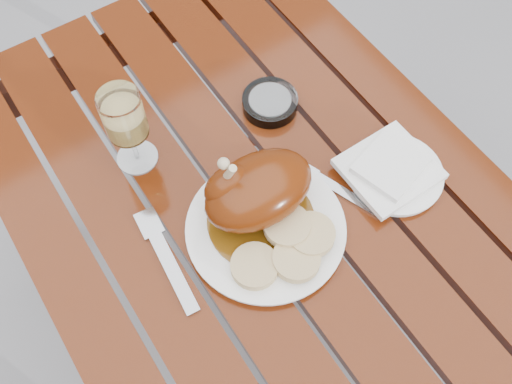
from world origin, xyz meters
TOP-DOWN VIEW (x-y plane):
  - ground at (0.00, 0.00)m, footprint 60.00×60.00m
  - table at (0.00, 0.00)m, footprint 0.80×1.20m
  - dinner_plate at (-0.03, -0.05)m, footprint 0.29×0.29m
  - roast_duck at (-0.02, -0.00)m, footprint 0.20×0.19m
  - bread_dumplings at (-0.02, -0.10)m, footprint 0.19×0.13m
  - wine_glass at (-0.14, 0.21)m, footprint 0.09×0.09m
  - side_plate at (0.23, -0.08)m, footprint 0.23×0.23m
  - napkin at (0.22, -0.07)m, footprint 0.16×0.14m
  - ashtray at (0.13, 0.17)m, footprint 0.14×0.14m
  - fork at (-0.20, -0.01)m, footprint 0.04×0.19m
  - knife at (0.12, -0.05)m, footprint 0.08×0.18m

SIDE VIEW (x-z plane):
  - ground at x=0.00m, z-range 0.00..0.00m
  - table at x=0.00m, z-range 0.00..0.75m
  - knife at x=0.12m, z-range 0.75..0.76m
  - fork at x=-0.20m, z-range 0.75..0.76m
  - side_plate at x=0.23m, z-range 0.75..0.76m
  - dinner_plate at x=-0.03m, z-range 0.75..0.77m
  - ashtray at x=0.13m, z-range 0.75..0.78m
  - napkin at x=0.22m, z-range 0.76..0.78m
  - bread_dumplings at x=-0.02m, z-range 0.77..0.80m
  - roast_duck at x=-0.02m, z-range 0.75..0.89m
  - wine_glass at x=-0.14m, z-range 0.75..0.93m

